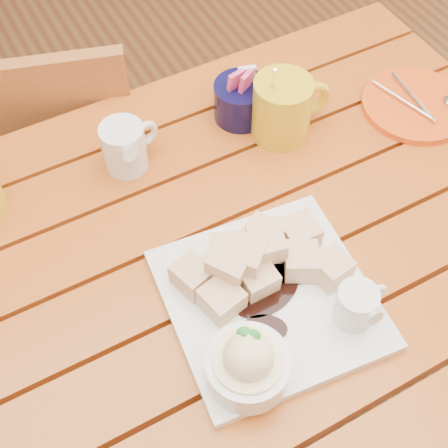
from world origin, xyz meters
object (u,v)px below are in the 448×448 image
table (213,298)px  orange_saucer (416,104)px  dessert_plate (266,305)px  coffee_mug_right (283,107)px  chair_far (51,166)px

table → orange_saucer: (0.47, 0.11, 0.11)m
table → dessert_plate: size_ratio=3.99×
table → coffee_mug_right: bearing=37.9°
dessert_plate → chair_far: 0.75m
dessert_plate → coffee_mug_right: 0.36m
table → coffee_mug_right: size_ratio=7.39×
dessert_plate → coffee_mug_right: (0.20, 0.29, 0.02)m
dessert_plate → orange_saucer: (0.44, 0.23, -0.03)m
table → orange_saucer: 0.50m
table → dessert_plate: dessert_plate is taller
dessert_plate → chair_far: size_ratio=0.36×
dessert_plate → orange_saucer: dessert_plate is taller
coffee_mug_right → chair_far: bearing=137.0°
table → chair_far: size_ratio=1.43×
orange_saucer → coffee_mug_right: bearing=165.2°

